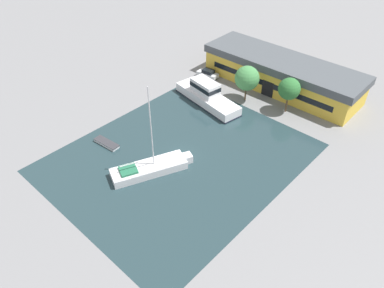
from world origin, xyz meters
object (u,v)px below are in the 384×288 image
parked_car (208,73)px  small_dinghy (107,143)px  quay_tree_near_building (247,78)px  sailboat_moored (150,168)px  quay_tree_by_water (289,89)px  motor_cruiser (207,95)px  warehouse_building (282,73)px

parked_car → small_dinghy: (2.69, -27.09, -0.58)m
quay_tree_near_building → small_dinghy: (-7.93, -25.23, -4.17)m
quay_tree_near_building → sailboat_moored: sailboat_moored is taller
quay_tree_by_water → motor_cruiser: size_ratio=0.44×
warehouse_building → small_dinghy: (-9.99, -33.65, -2.62)m
warehouse_building → sailboat_moored: 33.31m
warehouse_building → motor_cruiser: 15.44m
quay_tree_near_building → quay_tree_by_water: size_ratio=1.04×
sailboat_moored → warehouse_building: bearing=113.0°
warehouse_building → motor_cruiser: bearing=-116.4°
quay_tree_by_water → sailboat_moored: bearing=-102.4°
warehouse_building → motor_cruiser: (-6.63, -13.87, -1.39)m
quay_tree_by_water → parked_car: (-18.09, 0.14, -3.65)m
sailboat_moored → motor_cruiser: bearing=131.5°
parked_car → motor_cruiser: (6.05, -7.31, 0.64)m
motor_cruiser → small_dinghy: motor_cruiser is taller
quay_tree_by_water → motor_cruiser: quay_tree_by_water is taller
warehouse_building → parked_car: bearing=-153.5°
parked_car → motor_cruiser: size_ratio=0.31×
quay_tree_by_water → warehouse_building: bearing=128.9°
parked_car → sailboat_moored: (12.27, -26.67, -0.12)m
parked_car → small_dinghy: 27.23m
sailboat_moored → small_dinghy: (-9.59, -0.41, -0.46)m
quay_tree_near_building → parked_car: size_ratio=1.49×
quay_tree_by_water → sailboat_moored: size_ratio=0.47×
small_dinghy → sailboat_moored: bearing=86.8°
quay_tree_by_water → sailboat_moored: (-5.81, -26.53, -3.77)m
sailboat_moored → motor_cruiser: size_ratio=0.95×
quay_tree_near_building → parked_car: quay_tree_near_building is taller
warehouse_building → sailboat_moored: bearing=-91.5°
sailboat_moored → small_dinghy: 9.61m
parked_car → quay_tree_near_building: bearing=-105.9°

